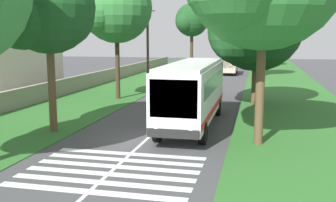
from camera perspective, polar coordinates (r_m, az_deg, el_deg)
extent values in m
plane|color=#424244|center=(20.36, -3.15, -5.56)|extent=(160.00, 160.00, 0.00)
cube|color=#2D6628|center=(36.92, -9.03, 1.05)|extent=(120.00, 8.00, 0.04)
cube|color=#2D6628|center=(34.43, 17.24, 0.16)|extent=(120.00, 8.00, 0.04)
cube|color=silver|center=(34.75, 3.64, 0.61)|extent=(110.00, 0.16, 0.01)
cube|color=white|center=(23.07, 3.60, 1.50)|extent=(11.00, 2.50, 2.90)
cube|color=slate|center=(23.30, 3.74, 2.87)|extent=(9.68, 2.54, 0.85)
cube|color=slate|center=(17.71, 0.78, 0.31)|extent=(0.08, 2.20, 1.74)
cube|color=red|center=(23.22, 3.58, -0.94)|extent=(10.78, 2.53, 0.36)
cube|color=white|center=(22.91, 3.64, 5.32)|extent=(10.56, 2.30, 0.18)
cube|color=black|center=(17.90, 0.69, -4.74)|extent=(0.16, 2.40, 0.40)
sphere|color=#F2EDCC|center=(18.11, -1.76, -4.16)|extent=(0.24, 0.24, 0.24)
sphere|color=#F2EDCC|center=(17.78, 3.28, -4.42)|extent=(0.24, 0.24, 0.24)
cylinder|color=black|center=(19.82, -1.55, -4.32)|extent=(1.10, 0.32, 1.10)
cylinder|color=black|center=(26.91, 2.35, -0.72)|extent=(1.10, 0.32, 1.10)
cylinder|color=black|center=(19.40, 5.07, -4.65)|extent=(1.10, 0.32, 1.10)
cylinder|color=black|center=(26.60, 7.23, -0.90)|extent=(1.10, 0.32, 1.10)
cube|color=silver|center=(14.01, -11.31, -12.68)|extent=(0.45, 6.80, 0.01)
cube|color=silver|center=(14.78, -9.87, -11.46)|extent=(0.45, 6.80, 0.01)
cube|color=silver|center=(15.56, -8.58, -10.35)|extent=(0.45, 6.80, 0.01)
cube|color=silver|center=(16.36, -7.42, -9.34)|extent=(0.45, 6.80, 0.01)
cube|color=silver|center=(17.16, -6.37, -8.43)|extent=(0.45, 6.80, 0.01)
cube|color=silver|center=(17.97, -5.43, -7.59)|extent=(0.45, 6.80, 0.01)
cube|color=silver|center=(44.17, 3.05, 3.14)|extent=(4.30, 1.75, 0.70)
cube|color=slate|center=(44.01, 3.04, 3.93)|extent=(2.00, 1.61, 0.55)
cylinder|color=black|center=(43.02, 1.72, 2.71)|extent=(0.64, 0.22, 0.64)
cylinder|color=black|center=(45.65, 2.37, 3.08)|extent=(0.64, 0.22, 0.64)
cylinder|color=black|center=(42.75, 3.77, 2.65)|extent=(0.64, 0.22, 0.64)
cylinder|color=black|center=(45.40, 4.31, 3.03)|extent=(0.64, 0.22, 0.64)
cube|color=gold|center=(49.72, 4.32, 3.80)|extent=(4.30, 1.75, 0.70)
cube|color=slate|center=(49.56, 4.31, 4.51)|extent=(2.00, 1.61, 0.55)
cylinder|color=black|center=(48.53, 3.17, 3.44)|extent=(0.64, 0.22, 0.64)
cylinder|color=black|center=(51.18, 3.68, 3.73)|extent=(0.64, 0.22, 0.64)
cylinder|color=black|center=(48.30, 5.00, 3.39)|extent=(0.64, 0.22, 0.64)
cylinder|color=black|center=(50.96, 5.41, 3.68)|extent=(0.64, 0.22, 0.64)
cube|color=#BFB299|center=(56.28, 8.80, 5.32)|extent=(6.00, 2.10, 2.10)
cube|color=slate|center=(56.45, 8.83, 5.72)|extent=(5.04, 2.13, 0.70)
cube|color=slate|center=(53.31, 8.58, 5.34)|extent=(0.06, 1.76, 1.18)
cylinder|color=black|center=(54.55, 7.63, 4.07)|extent=(0.76, 0.24, 0.76)
cylinder|color=black|center=(58.32, 7.98, 4.39)|extent=(0.76, 0.24, 0.76)
cylinder|color=black|center=(54.41, 9.63, 4.01)|extent=(0.76, 0.24, 0.76)
cylinder|color=black|center=(58.19, 9.85, 4.33)|extent=(0.76, 0.24, 0.76)
cylinder|color=brown|center=(22.37, -16.40, 2.50)|extent=(0.42, 0.42, 5.36)
sphere|color=#19471E|center=(22.29, -16.88, 12.90)|extent=(4.99, 4.99, 4.99)
sphere|color=#19471E|center=(23.58, -15.02, 11.84)|extent=(3.65, 3.65, 3.65)
sphere|color=#19471E|center=(21.59, -20.26, 11.87)|extent=(3.74, 3.74, 3.74)
cylinder|color=#3D2D1E|center=(69.99, 3.42, 7.63)|extent=(0.55, 0.55, 6.48)
sphere|color=#19471E|center=(70.03, 3.46, 11.58)|extent=(5.74, 5.74, 5.74)
sphere|color=#19471E|center=(71.71, 3.68, 11.17)|extent=(3.78, 3.78, 3.78)
sphere|color=#19471E|center=(68.74, 2.53, 11.27)|extent=(3.45, 3.45, 3.45)
cylinder|color=#3D2D1E|center=(33.47, -7.28, 5.40)|extent=(0.37, 0.37, 5.94)
sphere|color=#337A38|center=(33.48, -7.45, 13.25)|extent=(5.87, 5.87, 5.87)
sphere|color=#337A38|center=(35.11, -6.42, 12.36)|extent=(3.82, 3.82, 3.82)
sphere|color=#337A38|center=(32.41, -9.84, 12.55)|extent=(3.41, 3.41, 3.41)
cylinder|color=#4C3826|center=(52.54, 13.00, 6.97)|extent=(0.49, 0.49, 6.62)
sphere|color=#19471E|center=(52.59, 13.19, 12.11)|extent=(5.12, 5.12, 5.12)
sphere|color=#19471E|center=(54.11, 13.17, 11.61)|extent=(2.94, 2.94, 2.94)
sphere|color=#19471E|center=(51.30, 12.30, 11.79)|extent=(3.77, 3.77, 3.77)
cylinder|color=brown|center=(70.83, 12.74, 7.45)|extent=(0.48, 0.48, 6.52)
sphere|color=#337A38|center=(70.87, 12.88, 11.40)|extent=(5.88, 5.88, 5.88)
sphere|color=#337A38|center=(72.61, 12.87, 10.99)|extent=(3.69, 3.69, 3.69)
sphere|color=#337A38|center=(69.39, 12.13, 11.11)|extent=(3.94, 3.94, 3.94)
cylinder|color=brown|center=(19.34, 13.15, 2.89)|extent=(0.42, 0.42, 6.20)
cylinder|color=brown|center=(31.02, 12.41, 3.31)|extent=(0.48, 0.48, 4.15)
sphere|color=#19471E|center=(30.88, 12.67, 10.73)|extent=(7.05, 7.05, 7.05)
sphere|color=#19471E|center=(32.98, 12.66, 9.70)|extent=(4.70, 4.70, 4.70)
sphere|color=#19471E|center=(29.13, 10.51, 9.87)|extent=(4.86, 4.86, 4.86)
cylinder|color=#473828|center=(38.07, -2.93, 7.59)|extent=(0.24, 0.24, 8.16)
cube|color=#3D3326|center=(38.13, -2.98, 12.83)|extent=(0.12, 1.40, 0.12)
cube|color=gray|center=(42.72, -10.81, 3.09)|extent=(70.00, 0.40, 1.43)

